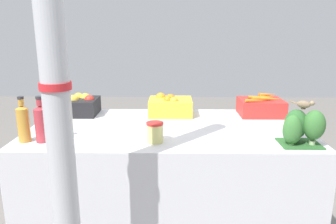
% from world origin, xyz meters
% --- Properties ---
extents(market_table, '(1.79, 0.94, 0.85)m').
position_xyz_m(market_table, '(0.00, 0.00, 0.43)').
color(market_table, silver).
rests_on(market_table, ground_plane).
extents(support_pole, '(0.13, 0.13, 2.30)m').
position_xyz_m(support_pole, '(-0.43, -0.80, 1.15)').
color(support_pole, '#B7BABF').
rests_on(support_pole, ground_plane).
extents(apple_crate, '(0.32, 0.26, 0.15)m').
position_xyz_m(apple_crate, '(-0.69, 0.31, 0.92)').
color(apple_crate, black).
rests_on(apple_crate, market_table).
extents(orange_crate, '(0.32, 0.26, 0.16)m').
position_xyz_m(orange_crate, '(0.01, 0.31, 0.92)').
color(orange_crate, gold).
rests_on(orange_crate, market_table).
extents(carrot_crate, '(0.32, 0.26, 0.16)m').
position_xyz_m(carrot_crate, '(0.69, 0.31, 0.92)').
color(carrot_crate, red).
rests_on(carrot_crate, market_table).
extents(broccoli_pile, '(0.23, 0.18, 0.20)m').
position_xyz_m(broccoli_pile, '(0.74, -0.33, 0.96)').
color(broccoli_pile, '#2D602D').
rests_on(broccoli_pile, market_table).
extents(juice_bottle_amber, '(0.07, 0.07, 0.26)m').
position_xyz_m(juice_bottle_amber, '(-0.81, -0.30, 0.97)').
color(juice_bottle_amber, gold).
rests_on(juice_bottle_amber, market_table).
extents(juice_bottle_ruby, '(0.07, 0.07, 0.26)m').
position_xyz_m(juice_bottle_ruby, '(-0.71, -0.30, 0.97)').
color(juice_bottle_ruby, '#B2333D').
rests_on(juice_bottle_ruby, market_table).
extents(pickle_jar, '(0.10, 0.10, 0.12)m').
position_xyz_m(pickle_jar, '(-0.07, -0.30, 0.91)').
color(pickle_jar, '#D1CC75').
rests_on(pickle_jar, market_table).
extents(sparrow_bird, '(0.12, 0.09, 0.05)m').
position_xyz_m(sparrow_bird, '(0.75, -0.32, 1.08)').
color(sparrow_bird, '#4C3D2D').
rests_on(sparrow_bird, broccoli_pile).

